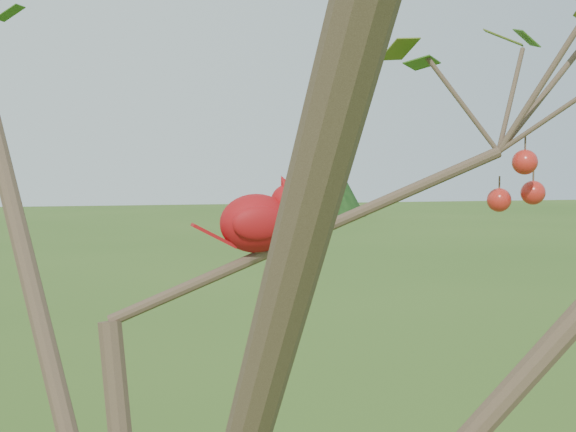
% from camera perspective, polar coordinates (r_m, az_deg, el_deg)
% --- Properties ---
extents(crabapple_tree, '(2.35, 2.05, 2.95)m').
position_cam_1_polar(crabapple_tree, '(0.96, -9.62, 0.53)').
color(crabapple_tree, '#403022').
rests_on(crabapple_tree, ground).
extents(cardinal, '(0.18, 0.10, 0.13)m').
position_cam_1_polar(cardinal, '(1.09, -2.22, -0.32)').
color(cardinal, '#AC110E').
rests_on(cardinal, ground).
extents(distant_trees, '(41.29, 13.81, 3.26)m').
position_cam_1_polar(distant_trees, '(25.23, -21.75, 2.21)').
color(distant_trees, '#403022').
rests_on(distant_trees, ground).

